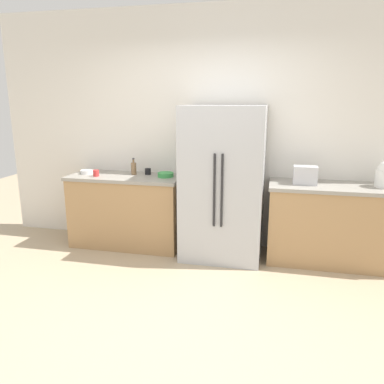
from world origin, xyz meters
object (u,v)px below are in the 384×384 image
at_px(toaster, 305,175).
at_px(cup_b, 96,173).
at_px(bottle_a, 134,168).
at_px(cup_a, 148,171).
at_px(bowl_b, 166,175).
at_px(bowl_a, 87,172).
at_px(refrigerator, 223,183).

bearing_deg(toaster, cup_b, -177.70).
relative_size(bottle_a, cup_a, 2.66).
height_order(bottle_a, bowl_b, bottle_a).
xyz_separation_m(bowl_a, bowl_b, (1.02, 0.02, 0.00)).
height_order(bowl_a, bowl_b, bowl_b).
relative_size(toaster, bowl_b, 1.32).
xyz_separation_m(refrigerator, toaster, (0.89, 0.05, 0.12)).
bearing_deg(bowl_b, bottle_a, 172.30).
bearing_deg(cup_b, bowl_a, 145.55).
relative_size(cup_a, cup_b, 1.02).
height_order(refrigerator, bowl_b, refrigerator).
xyz_separation_m(toaster, bowl_a, (-2.61, 0.03, -0.08)).
relative_size(toaster, cup_a, 3.28).
xyz_separation_m(cup_b, bowl_a, (-0.19, 0.13, -0.01)).
bearing_deg(toaster, refrigerator, -176.86).
bearing_deg(cup_b, refrigerator, 1.81).
height_order(refrigerator, toaster, refrigerator).
bearing_deg(cup_a, bowl_b, -20.40).
bearing_deg(bottle_a, toaster, -3.03).
bearing_deg(bowl_b, toaster, -1.77).
bearing_deg(toaster, bottle_a, 176.97).
height_order(bottle_a, cup_a, bottle_a).
bearing_deg(cup_a, bowl_a, -171.47).
distance_m(refrigerator, toaster, 0.90).
distance_m(cup_a, cup_b, 0.62).
height_order(bottle_a, cup_b, bottle_a).
relative_size(refrigerator, cup_b, 22.82).
bearing_deg(toaster, bowl_b, 178.23).
bearing_deg(bowl_a, refrigerator, -2.63).
xyz_separation_m(bottle_a, bowl_b, (0.43, -0.06, -0.05)).
distance_m(bottle_a, cup_b, 0.45).
relative_size(cup_b, bowl_b, 0.40).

